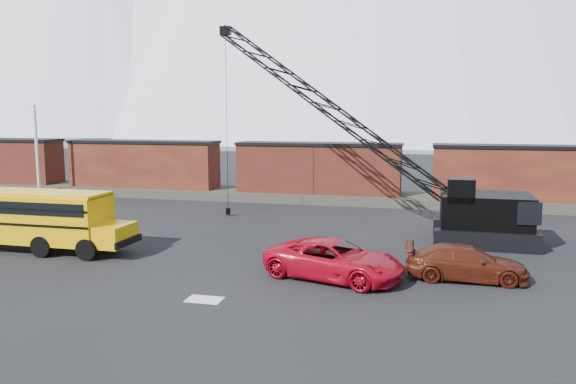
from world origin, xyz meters
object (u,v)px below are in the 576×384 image
Objects in this scene: school_bus at (24,217)px; crawler_crane at (333,111)px; maroon_suv at (466,263)px; red_pickup at (335,260)px.

crawler_crane is at bearing 33.47° from school_bus.
crawler_crane is at bearing 36.51° from maroon_suv.
school_bus is 2.23× the size of maroon_suv.
school_bus is at bearing -146.53° from crawler_crane.
school_bus is 16.95m from red_pickup.
school_bus is at bearing 88.81° from maroon_suv.
school_bus reaches higher than maroon_suv.
maroon_suv is at bearing -52.28° from crawler_crane.
maroon_suv is 0.26× the size of crawler_crane.
maroon_suv is (22.49, 0.01, -1.04)m from school_bus.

